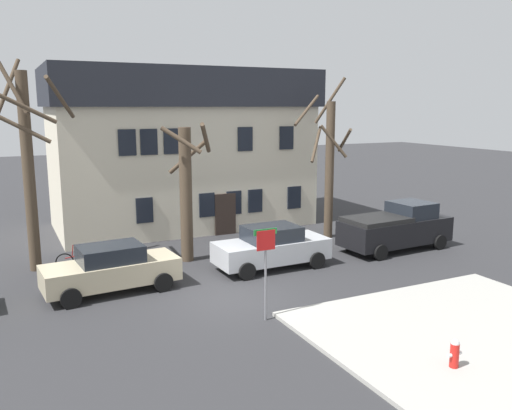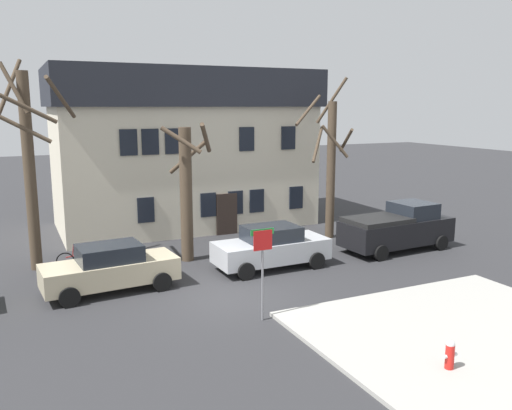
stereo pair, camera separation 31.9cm
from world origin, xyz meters
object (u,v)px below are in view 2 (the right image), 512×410
at_px(tree_bare_mid, 187,190).
at_px(bicycle_leaning, 79,260).
at_px(car_beige_sedan, 110,268).
at_px(tree_bare_far, 330,163).
at_px(building_main, 184,147).
at_px(car_silver_sedan, 271,247).
at_px(street_sign_pole, 263,257).
at_px(tree_bare_near, 29,162).
at_px(fire_hydrant, 450,354).
at_px(pickup_truck_black, 397,228).

distance_m(tree_bare_mid, bicycle_leaning, 5.15).
bearing_deg(car_beige_sedan, tree_bare_far, 16.98).
bearing_deg(tree_bare_far, building_main, 133.02).
distance_m(tree_bare_far, car_silver_sedan, 6.61).
bearing_deg(tree_bare_far, street_sign_pole, -133.20).
distance_m(street_sign_pole, bicycle_leaning, 9.11).
height_order(car_silver_sedan, street_sign_pole, street_sign_pole).
xyz_separation_m(building_main, tree_bare_near, (-7.94, -5.49, 0.08)).
xyz_separation_m(building_main, bicycle_leaning, (-6.42, -6.12, -3.87)).
bearing_deg(tree_bare_far, bicycle_leaning, -178.97).
relative_size(building_main, street_sign_pole, 4.81).
height_order(car_beige_sedan, fire_hydrant, car_beige_sedan).
height_order(tree_bare_mid, tree_bare_far, tree_bare_far).
relative_size(tree_bare_near, tree_bare_far, 1.05).
bearing_deg(pickup_truck_black, street_sign_pole, -152.64).
xyz_separation_m(building_main, street_sign_pole, (-2.04, -13.94, -2.25)).
bearing_deg(car_silver_sedan, tree_bare_near, 156.01).
bearing_deg(bicycle_leaning, car_beige_sedan, -78.02).
distance_m(tree_bare_mid, pickup_truck_black, 9.62).
distance_m(car_silver_sedan, pickup_truck_black, 6.40).
relative_size(tree_bare_mid, tree_bare_far, 0.74).
xyz_separation_m(tree_bare_far, car_silver_sedan, (-4.90, -3.39, -2.85)).
bearing_deg(tree_bare_far, fire_hydrant, -110.56).
height_order(pickup_truck_black, fire_hydrant, pickup_truck_black).
distance_m(tree_bare_far, bicycle_leaning, 12.40).
xyz_separation_m(tree_bare_mid, bicycle_leaning, (-4.35, 0.70, -2.66)).
xyz_separation_m(tree_bare_mid, tree_bare_far, (7.58, 0.91, 0.68)).
relative_size(car_beige_sedan, car_silver_sedan, 1.02).
xyz_separation_m(tree_bare_near, tree_bare_far, (13.45, -0.42, -0.61)).
bearing_deg(tree_bare_mid, tree_bare_far, 6.87).
height_order(fire_hydrant, street_sign_pole, street_sign_pole).
height_order(street_sign_pole, bicycle_leaning, street_sign_pole).
bearing_deg(car_silver_sedan, car_beige_sedan, -179.58).
xyz_separation_m(tree_bare_far, fire_hydrant, (-4.84, -12.91, -3.22)).
relative_size(tree_bare_mid, bicycle_leaning, 3.36).
bearing_deg(fire_hydrant, street_sign_pole, 119.05).
distance_m(tree_bare_far, car_beige_sedan, 12.11).
bearing_deg(pickup_truck_black, car_beige_sedan, -179.65).
distance_m(tree_bare_near, car_beige_sedan, 5.64).
bearing_deg(pickup_truck_black, tree_bare_near, 165.83).
bearing_deg(car_silver_sedan, street_sign_pole, -119.66).
bearing_deg(pickup_truck_black, fire_hydrant, -123.58).
height_order(building_main, tree_bare_near, building_main).
height_order(car_beige_sedan, car_silver_sedan, car_silver_sedan).
bearing_deg(building_main, fire_hydrant, -87.97).
bearing_deg(tree_bare_mid, car_beige_sedan, -145.48).
bearing_deg(bicycle_leaning, building_main, 43.62).
xyz_separation_m(tree_bare_mid, car_silver_sedan, (2.68, -2.48, -2.17)).
bearing_deg(car_beige_sedan, building_main, 58.43).
relative_size(car_beige_sedan, fire_hydrant, 6.47).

